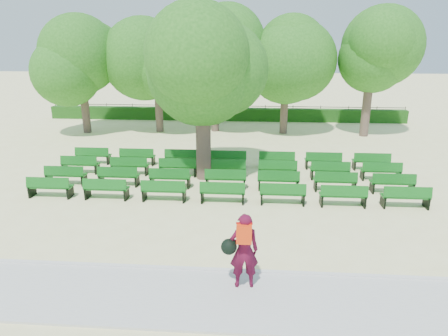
{
  "coord_description": "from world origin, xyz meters",
  "views": [
    {
      "loc": [
        2.14,
        -15.04,
        5.6
      ],
      "look_at": [
        1.08,
        -1.0,
        1.1
      ],
      "focal_mm": 32.0,
      "sensor_mm": 36.0,
      "label": 1
    }
  ],
  "objects": [
    {
      "name": "ground",
      "position": [
        0.0,
        0.0,
        0.0
      ],
      "size": [
        120.0,
        120.0,
        0.0
      ],
      "primitive_type": "plane",
      "color": "#F1E9A0"
    },
    {
      "name": "paving",
      "position": [
        0.0,
        -7.4,
        0.03
      ],
      "size": [
        30.0,
        2.2,
        0.06
      ],
      "primitive_type": "cube",
      "color": "beige",
      "rests_on": "ground"
    },
    {
      "name": "curb",
      "position": [
        0.0,
        -6.25,
        0.05
      ],
      "size": [
        30.0,
        0.12,
        0.1
      ],
      "primitive_type": "cube",
      "color": "silver",
      "rests_on": "ground"
    },
    {
      "name": "hedge",
      "position": [
        0.0,
        14.0,
        0.45
      ],
      "size": [
        26.0,
        0.7,
        0.9
      ],
      "primitive_type": "cube",
      "color": "#1B4E14",
      "rests_on": "ground"
    },
    {
      "name": "fence",
      "position": [
        0.0,
        14.4,
        0.0
      ],
      "size": [
        26.0,
        0.1,
        1.02
      ],
      "primitive_type": null,
      "color": "black",
      "rests_on": "ground"
    },
    {
      "name": "tree_line",
      "position": [
        0.0,
        10.0,
        0.0
      ],
      "size": [
        21.8,
        6.8,
        7.04
      ],
      "primitive_type": null,
      "color": "#2C711E",
      "rests_on": "ground"
    },
    {
      "name": "bench_array",
      "position": [
        1.05,
        0.54,
        0.08
      ],
      "size": [
        1.65,
        0.6,
        1.02
      ],
      "rotation": [
        0.0,
        0.0,
        -0.06
      ],
      "color": "#105E17",
      "rests_on": "ground"
    },
    {
      "name": "tree_among",
      "position": [
        0.07,
        0.99,
        4.65
      ],
      "size": [
        4.84,
        4.84,
        6.86
      ],
      "color": "brown",
      "rests_on": "ground"
    },
    {
      "name": "person",
      "position": [
        1.96,
        -6.87,
        1.02
      ],
      "size": [
        0.89,
        0.56,
        1.85
      ],
      "rotation": [
        0.0,
        0.0,
        3.27
      ],
      "color": "#4A0A22",
      "rests_on": "ground"
    }
  ]
}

